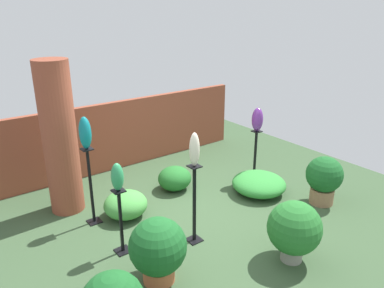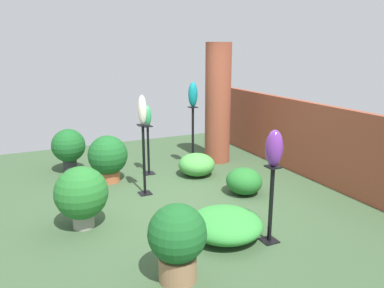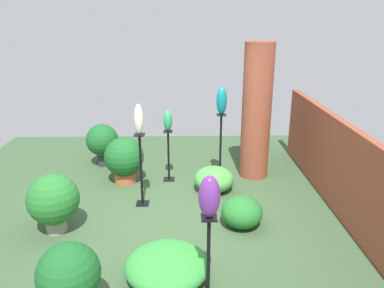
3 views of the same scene
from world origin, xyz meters
The scene contains 18 objects.
ground_plane centered at (0.00, 0.00, 0.00)m, with size 8.00×8.00×0.00m, color #385133.
brick_wall_back centered at (0.00, 2.60, 0.70)m, with size 5.60×0.12×1.40m, color brown.
brick_pillar centered at (-1.53, 1.54, 1.23)m, with size 0.53×0.53×2.46m, color brown.
pedestal_violet centered at (1.76, 0.48, 0.45)m, with size 0.20×0.20×0.99m.
pedestal_ivory centered at (-0.40, -0.44, 0.54)m, with size 0.20×0.20×1.18m.
pedestal_jade centered at (-1.34, -0.05, 0.43)m, with size 0.20×0.20×0.94m.
pedestal_teal centered at (-1.35, 0.89, 0.57)m, with size 0.20×0.20×1.23m.
art_vase_violet centered at (1.76, 0.48, 1.21)m, with size 0.20×0.22×0.44m, color #6B2D8C.
art_vase_ivory centered at (-0.40, -0.44, 1.41)m, with size 0.14×0.13×0.47m, color beige.
art_vase_jade centered at (-1.34, -0.05, 1.13)m, with size 0.16×0.15×0.38m, color #2D9356.
art_vase_teal centered at (-1.35, 0.89, 1.47)m, with size 0.18×0.18×0.48m, color #0F727A.
potted_plant_mid_left centered at (-1.25, -0.84, 0.46)m, with size 0.71×0.71×0.85m.
potted_plant_walkway_edge centered at (0.37, -1.56, 0.48)m, with size 0.71×0.71×0.85m.
potted_plant_front_right centered at (2.01, -0.87, 0.47)m, with size 0.61×0.61×0.84m.
potted_plant_front_left centered at (-2.10, -1.40, 0.50)m, with size 0.64×0.64×0.85m.
foliage_bed_east centered at (0.29, 1.05, 0.22)m, with size 0.62×0.60×0.44m, color #236B28.
foliage_bed_west centered at (-0.87, 0.74, 0.21)m, with size 0.69×0.69×0.42m, color #479942.
foliage_bed_center centered at (1.43, 0.03, 0.17)m, with size 0.96×0.97×0.35m, color #338C38.
Camera 3 is at (5.01, 0.24, 2.86)m, focal length 35.00 mm.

